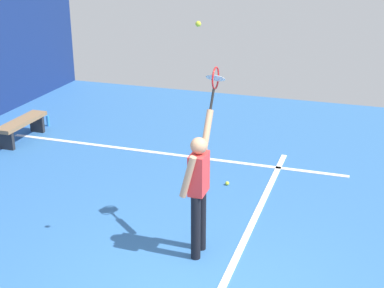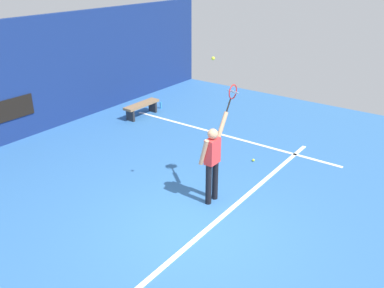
% 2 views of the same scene
% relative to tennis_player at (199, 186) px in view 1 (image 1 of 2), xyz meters
% --- Properties ---
extents(court_sideline, '(0.10, 7.00, 0.01)m').
position_rel_tennis_player_xyz_m(court_sideline, '(3.27, 1.69, -1.00)').
color(court_sideline, white).
rests_on(court_sideline, ground_plane).
extents(tennis_player, '(0.78, 0.31, 1.93)m').
position_rel_tennis_player_xyz_m(tennis_player, '(0.00, 0.00, 0.00)').
color(tennis_player, black).
rests_on(tennis_player, ground_plane).
extents(tennis_racket, '(0.46, 0.27, 0.61)m').
position_rel_tennis_player_xyz_m(tennis_racket, '(0.70, -0.00, 1.25)').
color(tennis_racket, black).
extents(tennis_ball, '(0.07, 0.07, 0.07)m').
position_rel_tennis_player_xyz_m(tennis_ball, '(-0.06, -0.01, 2.11)').
color(tennis_ball, '#CCE033').
extents(court_bench, '(1.40, 0.36, 0.45)m').
position_rel_tennis_player_xyz_m(court_bench, '(3.06, 4.87, -0.67)').
color(court_bench, olive).
rests_on(court_bench, ground_plane).
extents(water_bottle, '(0.07, 0.07, 0.24)m').
position_rel_tennis_player_xyz_m(water_bottle, '(4.04, 4.87, -0.89)').
color(water_bottle, '#338CD8').
rests_on(water_bottle, ground_plane).
extents(spare_ball, '(0.07, 0.07, 0.07)m').
position_rel_tennis_player_xyz_m(spare_ball, '(2.25, 0.19, -0.98)').
color(spare_ball, '#CCE033').
rests_on(spare_ball, ground_plane).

